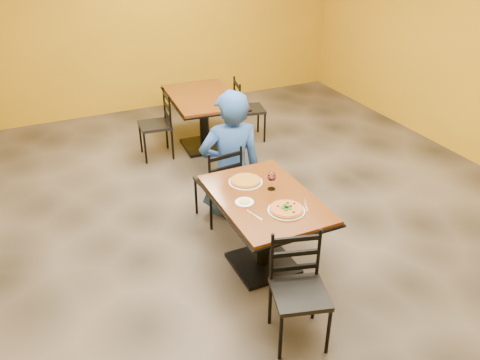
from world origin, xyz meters
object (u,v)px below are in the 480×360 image
side_plate (244,202)px  plate_far (246,182)px  wine_glass (272,180)px  pizza_far (246,180)px  chair_second_right (249,110)px  plate_main (286,211)px  diner (231,153)px  chair_second_left (155,126)px  pizza_main (286,209)px  chair_main_near (300,294)px  table_main (264,216)px  chair_main_far (218,182)px  table_second (204,109)px

side_plate → plate_far: bearing=63.0°
wine_glass → side_plate: bearing=-160.9°
plate_far → pizza_far: bearing=0.0°
chair_second_right → plate_main: size_ratio=2.84×
plate_far → side_plate: 0.35m
chair_second_right → diner: 1.95m
chair_second_left → pizza_main: chair_second_left is taller
chair_second_left → chair_main_near: bearing=6.4°
table_main → side_plate: size_ratio=7.69×
chair_main_far → table_main: bearing=88.4°
chair_second_left → wine_glass: (0.35, -2.56, 0.40)m
chair_second_left → pizza_far: 2.39m
chair_main_far → diner: size_ratio=0.63×
chair_second_left → wine_glass: wine_glass is taller
table_second → pizza_far: bearing=-101.8°
table_second → chair_main_far: chair_main_far is taller
plate_main → pizza_main: size_ratio=1.09×
chair_second_left → side_plate: (0.04, -2.67, 0.32)m
chair_main_far → pizza_main: bearing=90.3°
chair_main_far → plate_main: chair_main_far is taller
chair_second_left → plate_far: bearing=9.9°
pizza_main → plate_far: size_ratio=0.92×
plate_main → chair_second_right: bearing=69.8°
chair_main_near → diner: diner is taller
plate_main → plate_far: 0.58m
diner → pizza_main: 1.29m
table_second → pizza_main: size_ratio=4.80×
plate_far → side_plate: same height
plate_main → pizza_main: pizza_main is taller
chair_main_far → pizza_far: 0.72m
table_main → side_plate: (-0.20, -0.01, 0.20)m
chair_main_far → side_plate: (-0.14, -0.95, 0.32)m
table_main → plate_main: (0.06, -0.27, 0.20)m
table_main → chair_second_right: 2.90m
diner → pizza_far: 0.74m
table_main → pizza_far: pizza_far is taller
diner → chair_second_left: bearing=-67.3°
table_second → pizza_far: 2.42m
table_second → side_plate: bearing=-103.7°
wine_glass → table_main: bearing=-139.9°
pizza_far → side_plate: 0.35m
pizza_main → chair_second_right: bearing=69.8°
pizza_main → plate_far: pizza_main is taller
table_second → pizza_far: size_ratio=4.86×
diner → chair_main_near: bearing=91.9°
table_main → plate_far: size_ratio=3.97×
chair_main_near → side_plate: chair_main_near is taller
chair_main_near → plate_main: chair_main_near is taller
chair_main_near → pizza_main: chair_main_near is taller
plate_main → chair_second_left: bearing=95.8°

